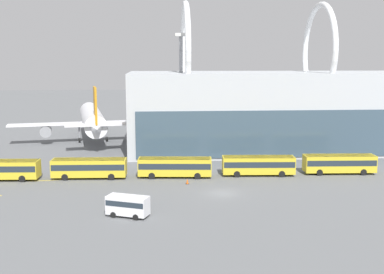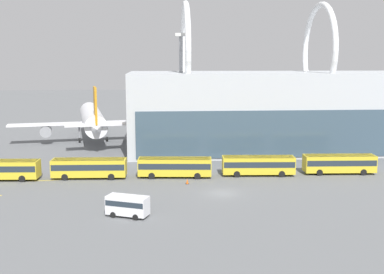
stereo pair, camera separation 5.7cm
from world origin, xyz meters
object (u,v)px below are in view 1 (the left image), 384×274
object	(u,v)px
airliner_at_gate_far	(318,118)
shuttle_bus_3	(258,164)
airliner_at_gate_near	(92,119)
traffic_cone_0	(187,181)
shuttle_bus_2	(175,166)
shuttle_bus_4	(339,163)
shuttle_bus_1	(89,167)
service_van_foreground	(128,205)
floodlight_mast	(181,84)
shuttle_bus_0	(1,169)

from	to	relation	value
airliner_at_gate_far	shuttle_bus_3	xyz separation A→B (m)	(-21.78, -36.38, -2.60)
airliner_at_gate_near	shuttle_bus_3	world-z (taller)	airliner_at_gate_near
airliner_at_gate_far	traffic_cone_0	xyz separation A→B (m)	(-33.30, -40.86, -4.00)
airliner_at_gate_near	shuttle_bus_2	size ratio (longest dim) A/B	3.09
airliner_at_gate_near	shuttle_bus_4	world-z (taller)	airliner_at_gate_near
airliner_at_gate_far	traffic_cone_0	world-z (taller)	airliner_at_gate_far
shuttle_bus_2	shuttle_bus_4	size ratio (longest dim) A/B	1.01
shuttle_bus_1	service_van_foreground	world-z (taller)	shuttle_bus_1
airliner_at_gate_near	service_van_foreground	bearing A→B (deg)	-178.67
shuttle_bus_4	traffic_cone_0	bearing A→B (deg)	-166.86
shuttle_bus_4	service_van_foreground	size ratio (longest dim) A/B	2.16
shuttle_bus_3	floodlight_mast	distance (m)	24.72
traffic_cone_0	shuttle_bus_4	bearing A→B (deg)	10.71
shuttle_bus_3	airliner_at_gate_far	bearing A→B (deg)	62.26
airliner_at_gate_far	shuttle_bus_1	size ratio (longest dim) A/B	3.91
airliner_at_gate_near	service_van_foreground	xyz separation A→B (m)	(10.72, -52.14, -3.57)
shuttle_bus_0	shuttle_bus_4	xyz separation A→B (m)	(52.75, 0.32, 0.00)
shuttle_bus_1	floodlight_mast	bearing A→B (deg)	53.28
airliner_at_gate_near	shuttle_bus_1	world-z (taller)	airliner_at_gate_near
service_van_foreground	floodlight_mast	xyz separation A→B (m)	(8.15, 37.44, 11.95)
shuttle_bus_1	floodlight_mast	distance (m)	26.69
shuttle_bus_0	traffic_cone_0	world-z (taller)	shuttle_bus_0
shuttle_bus_1	shuttle_bus_3	world-z (taller)	same
traffic_cone_0	shuttle_bus_2	bearing A→B (deg)	111.55
shuttle_bus_0	shuttle_bus_4	size ratio (longest dim) A/B	1.00
shuttle_bus_2	floodlight_mast	xyz separation A→B (m)	(1.95, 18.96, 11.61)
airliner_at_gate_far	shuttle_bus_3	bearing A→B (deg)	148.05
shuttle_bus_1	shuttle_bus_4	distance (m)	39.56
shuttle_bus_2	shuttle_bus_3	distance (m)	13.19
airliner_at_gate_near	traffic_cone_0	world-z (taller)	airliner_at_gate_near
airliner_at_gate_far	shuttle_bus_1	xyz separation A→B (m)	(-48.16, -36.34, -2.60)
shuttle_bus_2	service_van_foreground	world-z (taller)	shuttle_bus_2
shuttle_bus_1	shuttle_bus_4	size ratio (longest dim) A/B	1.00
airliner_at_gate_near	floodlight_mast	world-z (taller)	floodlight_mast
shuttle_bus_2	service_van_foreground	bearing A→B (deg)	-103.87
shuttle_bus_1	traffic_cone_0	distance (m)	15.59
shuttle_bus_2	service_van_foreground	xyz separation A→B (m)	(-6.21, -18.48, -0.34)
airliner_at_gate_far	shuttle_bus_3	size ratio (longest dim) A/B	3.89
airliner_at_gate_far	traffic_cone_0	size ratio (longest dim) A/B	57.40
airliner_at_gate_near	floodlight_mast	size ratio (longest dim) A/B	1.55
shuttle_bus_1	shuttle_bus_3	xyz separation A→B (m)	(26.37, -0.03, 0.00)
airliner_at_gate_far	shuttle_bus_4	distance (m)	37.29
airliner_at_gate_near	shuttle_bus_3	xyz separation A→B (m)	(30.11, -33.40, -3.23)
shuttle_bus_2	shuttle_bus_4	bearing A→B (deg)	5.66
shuttle_bus_2	shuttle_bus_3	xyz separation A→B (m)	(13.19, 0.26, 0.00)
airliner_at_gate_far	shuttle_bus_2	bearing A→B (deg)	135.29
shuttle_bus_4	floodlight_mast	size ratio (longest dim) A/B	0.50
shuttle_bus_2	floodlight_mast	bearing A→B (deg)	88.84
shuttle_bus_1	shuttle_bus_2	size ratio (longest dim) A/B	0.99
airliner_at_gate_far	floodlight_mast	distance (m)	38.53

